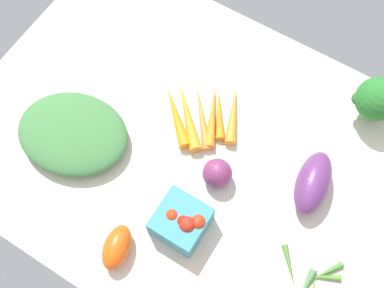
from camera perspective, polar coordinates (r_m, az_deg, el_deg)
tablecloth at (r=111.66cm, az=0.00°, el=-0.61°), size 104.00×76.00×2.00cm
leafy_greens_clump at (r=112.29cm, az=-13.65°, el=1.22°), size 28.75×24.81×5.55cm
red_onion_near_basket at (r=105.19cm, az=2.94°, el=-3.42°), size 6.42×6.42×6.42cm
carrot_bunch at (r=112.78cm, az=1.05°, el=3.42°), size 22.18×21.18×2.96cm
okra_pile at (r=104.81cm, az=13.56°, el=-15.18°), size 13.47×12.10×1.95cm
berry_basket at (r=101.49cm, az=-1.21°, el=-8.96°), size 10.10×10.10×7.94cm
eggplant at (r=107.12cm, az=13.83°, el=-4.37°), size 9.34×15.60×7.03cm
broccoli_head at (r=115.41cm, az=20.80°, el=4.91°), size 10.65×10.57×12.28cm
roma_tomato at (r=102.45cm, az=-8.70°, el=-11.73°), size 7.51×10.39×5.32cm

